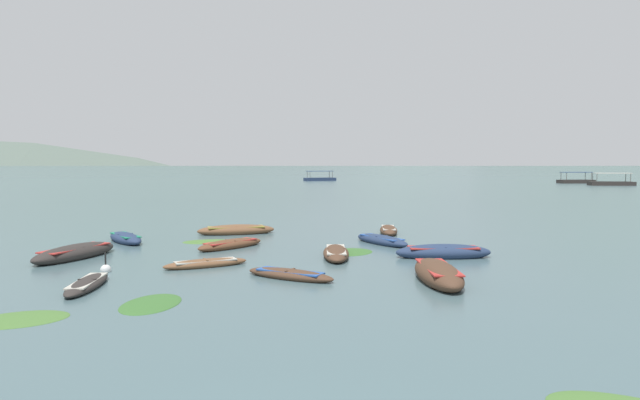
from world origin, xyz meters
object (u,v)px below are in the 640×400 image
at_px(rowboat_1, 336,253).
at_px(ferry_2, 576,181).
at_px(rowboat_7, 125,238).
at_px(rowboat_11, 231,244).
at_px(ferry_0, 611,183).
at_px(rowboat_6, 206,263).
at_px(rowboat_0, 87,284).
at_px(rowboat_5, 438,274).
at_px(mooring_buoy, 106,269).
at_px(rowboat_9, 290,275).
at_px(rowboat_2, 443,252).
at_px(rowboat_4, 236,230).
at_px(rowboat_8, 75,253).
at_px(rowboat_3, 382,240).
at_px(ferry_1, 320,179).
at_px(rowboat_12, 389,230).

xyz_separation_m(rowboat_1, ferry_2, (51.67, 87.87, 0.27)).
xyz_separation_m(rowboat_1, rowboat_7, (-10.89, 4.29, 0.02)).
xyz_separation_m(rowboat_11, ferry_0, (58.10, 74.24, 0.28)).
bearing_deg(rowboat_6, rowboat_0, -130.61).
bearing_deg(ferry_0, rowboat_5, -121.34).
xyz_separation_m(ferry_0, mooring_buoy, (-61.79, -79.98, -0.36)).
bearing_deg(rowboat_1, rowboat_9, -111.75).
height_order(rowboat_2, mooring_buoy, mooring_buoy).
bearing_deg(rowboat_7, ferry_2, 53.18).
relative_size(rowboat_2, rowboat_4, 0.90).
distance_m(rowboat_7, rowboat_9, 12.57).
bearing_deg(rowboat_4, ferry_2, 54.46).
relative_size(rowboat_0, ferry_0, 0.43).
bearing_deg(rowboat_7, rowboat_0, -75.58).
bearing_deg(rowboat_4, mooring_buoy, -105.85).
xyz_separation_m(rowboat_0, ferry_0, (61.33, 82.53, 0.33)).
bearing_deg(rowboat_2, ferry_0, 57.79).
relative_size(rowboat_7, rowboat_8, 0.77).
distance_m(rowboat_4, ferry_2, 98.66).
distance_m(rowboat_6, mooring_buoy, 3.70).
bearing_deg(rowboat_1, ferry_2, 59.54).
xyz_separation_m(rowboat_3, rowboat_4, (-8.08, 3.67, 0.04)).
height_order(rowboat_0, ferry_0, ferry_0).
bearing_deg(rowboat_3, rowboat_2, -60.19).
distance_m(rowboat_1, rowboat_4, 9.48).
relative_size(rowboat_0, ferry_1, 0.43).
height_order(rowboat_0, rowboat_9, rowboat_9).
distance_m(rowboat_8, mooring_buoy, 3.83).
relative_size(ferry_0, ferry_1, 1.02).
bearing_deg(ferry_2, rowboat_9, -120.08).
bearing_deg(ferry_0, rowboat_4, -130.34).
distance_m(rowboat_7, ferry_0, 96.61).
xyz_separation_m(rowboat_4, rowboat_7, (-5.22, -3.30, -0.02)).
height_order(rowboat_4, rowboat_5, rowboat_5).
relative_size(rowboat_2, rowboat_5, 0.97).
bearing_deg(rowboat_7, rowboat_5, -32.00).
bearing_deg(mooring_buoy, rowboat_11, 57.30).
xyz_separation_m(rowboat_4, ferry_0, (58.71, 69.13, 0.24)).
bearing_deg(ferry_0, rowboat_8, -129.83).
xyz_separation_m(rowboat_3, ferry_1, (-4.42, 99.15, 0.27)).
height_order(ferry_2, mooring_buoy, ferry_2).
height_order(rowboat_0, rowboat_12, rowboat_12).
distance_m(rowboat_7, rowboat_12, 14.60).
bearing_deg(rowboat_8, rowboat_11, 24.80).
xyz_separation_m(rowboat_11, rowboat_12, (8.30, 5.48, 0.01)).
height_order(rowboat_4, mooring_buoy, mooring_buoy).
height_order(rowboat_3, ferry_2, ferry_2).
relative_size(rowboat_0, rowboat_3, 0.89).
bearing_deg(rowboat_9, rowboat_2, 33.74).
bearing_deg(ferry_1, rowboat_8, -95.12).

